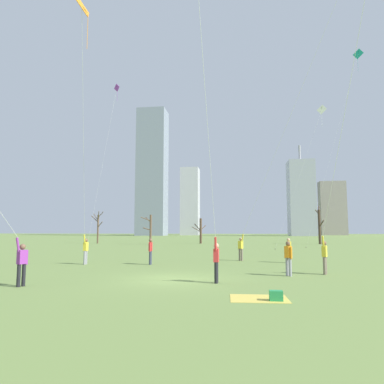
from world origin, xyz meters
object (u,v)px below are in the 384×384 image
bare_tree_far_right_edge (319,225)px  picnic_spot (269,297)px  distant_kite_drifting_right_purple (113,110)px  distant_kite_low_near_trees_white (319,120)px  distant_kite_high_overhead_teal (355,67)px  kite_flyer_foreground_right_blue (1,230)px  bare_tree_leftmost (201,231)px  kite_flyer_foreground_left_orange (85,219)px  bystander_watching_nearby (288,257)px  bystander_strolling_midfield (150,250)px  kite_flyer_midfield_left_yellow (256,210)px  kite_flyer_far_back_green (337,182)px  bare_tree_rightmost (98,226)px  kite_flyer_midfield_right_pink (210,166)px  bystander_far_off_by_trees (289,249)px  bare_tree_left_of_center (150,228)px

bare_tree_far_right_edge → picnic_spot: bearing=-104.1°
distant_kite_drifting_right_purple → distant_kite_low_near_trees_white: bearing=22.7°
distant_kite_low_near_trees_white → distant_kite_drifting_right_purple: distant_kite_low_near_trees_white is taller
distant_kite_high_overhead_teal → bare_tree_far_right_edge: 23.30m
kite_flyer_foreground_right_blue → bare_tree_leftmost: (2.29, 45.88, -0.07)m
kite_flyer_foreground_left_orange → bare_tree_far_right_edge: (21.61, 37.02, 0.12)m
bystander_watching_nearby → bare_tree_leftmost: size_ratio=0.40×
bystander_strolling_midfield → bare_tree_leftmost: size_ratio=0.40×
bystander_strolling_midfield → kite_flyer_midfield_left_yellow: bearing=16.2°
distant_kite_high_overhead_teal → bare_tree_far_right_edge: (-2.83, 10.94, -20.38)m
kite_flyer_foreground_left_orange → bare_tree_far_right_edge: bearing=59.7°
kite_flyer_midfield_left_yellow → kite_flyer_far_back_green: bearing=-72.3°
kite_flyer_far_back_green → bare_tree_rightmost: (-26.84, 40.66, -1.32)m
kite_flyer_midfield_left_yellow → bystander_strolling_midfield: bearing=-163.8°
bystander_strolling_midfield → bare_tree_far_right_edge: bearing=63.1°
kite_flyer_foreground_right_blue → bare_tree_leftmost: bearing=87.1°
kite_flyer_far_back_green → kite_flyer_foreground_right_blue: bearing=-165.8°
kite_flyer_midfield_left_yellow → distant_kite_drifting_right_purple: 19.36m
kite_flyer_foreground_right_blue → kite_flyer_far_back_green: size_ratio=0.71×
distant_kite_drifting_right_purple → kite_flyer_midfield_right_pink: bearing=-60.6°
kite_flyer_foreground_right_blue → bystander_far_off_by_trees: 17.32m
kite_flyer_midfield_left_yellow → kite_flyer_foreground_left_orange: bearing=-160.8°
kite_flyer_foreground_right_blue → bare_tree_left_of_center: (-4.88, 40.93, 0.25)m
kite_flyer_foreground_right_blue → bystander_watching_nearby: size_ratio=6.59×
bystander_far_off_by_trees → bare_tree_leftmost: bearing=105.9°
distant_kite_high_overhead_teal → bare_tree_left_of_center: 36.01m
kite_flyer_midfield_left_yellow → bystander_watching_nearby: (1.18, -6.51, -2.61)m
distant_kite_low_near_trees_white → distant_kite_drifting_right_purple: size_ratio=1.01×
kite_flyer_midfield_right_pink → bare_tree_leftmost: kite_flyer_midfield_right_pink is taller
kite_flyer_far_back_green → bare_tree_far_right_edge: 43.30m
kite_flyer_foreground_right_blue → bystander_far_off_by_trees: (11.75, 12.66, -1.25)m
kite_flyer_foreground_right_blue → bare_tree_rightmost: 46.11m
bare_tree_rightmost → bare_tree_leftmost: size_ratio=1.27×
kite_flyer_foreground_left_orange → kite_flyer_midfield_right_pink: kite_flyer_midfield_right_pink is taller
distant_kite_high_overhead_teal → picnic_spot: bearing=-112.3°
distant_kite_high_overhead_teal → kite_flyer_midfield_left_yellow: bearing=-122.2°
bare_tree_rightmost → bare_tree_leftmost: 16.79m
kite_flyer_far_back_green → bystander_far_off_by_trees: kite_flyer_far_back_green is taller
kite_flyer_midfield_right_pink → bystander_strolling_midfield: bearing=116.2°
kite_flyer_midfield_left_yellow → kite_flyer_far_back_green: 9.49m
picnic_spot → distant_kite_high_overhead_teal: bearing=67.7°
kite_flyer_foreground_left_orange → kite_flyer_midfield_right_pink: bearing=-42.6°
kite_flyer_midfield_left_yellow → distant_kite_drifting_right_purple: kite_flyer_midfield_left_yellow is taller
bystander_far_off_by_trees → bare_tree_rightmost: size_ratio=0.31×
kite_flyer_far_back_green → bystander_watching_nearby: size_ratio=9.33×
kite_flyer_midfield_right_pink → bystander_watching_nearby: kite_flyer_midfield_right_pink is taller
kite_flyer_midfield_right_pink → distant_kite_low_near_trees_white: 32.86m
kite_flyer_midfield_left_yellow → bystander_far_off_by_trees: kite_flyer_midfield_left_yellow is taller
bystander_far_off_by_trees → bare_tree_far_right_edge: bearing=74.4°
bare_tree_far_right_edge → distant_kite_high_overhead_teal: bearing=-75.5°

